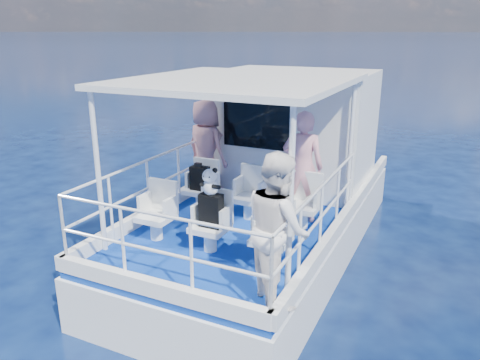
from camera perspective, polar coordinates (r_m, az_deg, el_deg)
name	(u,v)px	position (r m, az deg, el deg)	size (l,w,h in m)	color
ground	(244,273)	(7.89, 0.46, -11.22)	(2000.00, 2000.00, 0.00)	#071337
hull	(267,248)	(8.70, 3.28, -8.31)	(3.00, 7.00, 1.60)	white
deck	(268,205)	(8.36, 3.38, -3.08)	(2.90, 6.90, 0.10)	navy
cabin	(294,128)	(9.22, 6.59, 6.26)	(2.85, 2.00, 2.20)	white
canopy	(238,81)	(6.75, -0.21, 11.97)	(3.00, 3.20, 0.08)	white
canopy_posts	(237,160)	(6.92, -0.38, 2.49)	(2.77, 2.97, 2.20)	white
railings	(227,205)	(6.83, -1.56, -3.03)	(2.84, 3.59, 1.00)	white
seat_port_fwd	(201,199)	(7.98, -4.78, -2.32)	(0.48, 0.46, 0.38)	white
seat_center_fwd	(249,207)	(7.59, 1.12, -3.34)	(0.48, 0.46, 0.38)	white
seat_stbd_fwd	(302,216)	(7.29, 7.59, -4.41)	(0.48, 0.46, 0.38)	white
seat_port_aft	(156,227)	(6.97, -10.17, -5.62)	(0.48, 0.46, 0.38)	white
seat_center_aft	(210,238)	(6.52, -3.65, -7.05)	(0.48, 0.46, 0.38)	white
seat_stbd_aft	(271,250)	(6.17, 3.77, -8.57)	(0.48, 0.46, 0.38)	white
passenger_port_fwd	(206,147)	(8.62, -4.20, 4.00)	(0.65, 0.47, 1.75)	tan
passenger_stbd_fwd	(302,167)	(7.38, 7.62, 1.60)	(0.65, 0.42, 1.77)	#D08696
passenger_stbd_aft	(278,228)	(5.18, 4.60, -5.81)	(0.83, 0.65, 1.72)	white
backpack_port	(200,178)	(7.80, -4.92, 0.23)	(0.30, 0.17, 0.40)	black
backpack_center	(211,211)	(6.32, -3.54, -3.73)	(0.31, 0.17, 0.46)	black
compact_camera	(198,165)	(7.73, -5.12, 1.87)	(0.11, 0.07, 0.07)	black
panda	(210,181)	(6.17, -3.63, -0.14)	(0.24, 0.20, 0.37)	white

